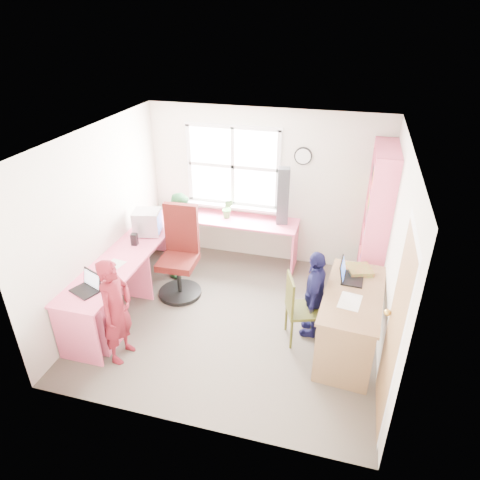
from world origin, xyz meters
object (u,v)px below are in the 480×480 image
(l_desk, at_px, (131,287))
(person_navy, at_px, (315,294))
(swivel_chair, at_px, (180,257))
(bookshelf, at_px, (375,227))
(laptop_right, at_px, (349,275))
(person_green, at_px, (183,234))
(wooden_chair, at_px, (298,306))
(person_red, at_px, (117,311))
(crt_monitor, at_px, (147,222))
(potted_plant, at_px, (228,209))
(cd_tower, at_px, (283,196))
(laptop_left, at_px, (88,286))
(right_desk, at_px, (352,308))

(l_desk, xyz_separation_m, person_navy, (2.31, 0.30, 0.12))
(swivel_chair, bearing_deg, bookshelf, 13.97)
(bookshelf, distance_m, laptop_right, 1.12)
(bookshelf, xyz_separation_m, person_green, (-2.71, -0.25, -0.36))
(swivel_chair, xyz_separation_m, wooden_chair, (1.74, -0.58, -0.07))
(swivel_chair, bearing_deg, wooden_chair, -21.24)
(person_navy, bearing_deg, person_red, -62.76)
(crt_monitor, distance_m, potted_plant, 1.25)
(bookshelf, height_order, swivel_chair, bookshelf)
(crt_monitor, xyz_separation_m, laptop_right, (2.83, -0.52, -0.08))
(crt_monitor, distance_m, cd_tower, 2.00)
(bookshelf, bearing_deg, crt_monitor, -169.88)
(wooden_chair, distance_m, person_green, 2.20)
(wooden_chair, relative_size, cd_tower, 1.04)
(bookshelf, height_order, crt_monitor, bookshelf)
(wooden_chair, xyz_separation_m, potted_plant, (-1.35, 1.60, 0.42))
(laptop_left, bearing_deg, wooden_chair, 38.66)
(person_green, relative_size, person_navy, 1.12)
(l_desk, distance_m, person_green, 1.26)
(cd_tower, bearing_deg, laptop_left, -138.51)
(l_desk, height_order, crt_monitor, crt_monitor)
(right_desk, bearing_deg, potted_plant, 145.15)
(swivel_chair, height_order, person_navy, swivel_chair)
(right_desk, height_order, crt_monitor, crt_monitor)
(person_green, bearing_deg, l_desk, 173.46)
(wooden_chair, height_order, potted_plant, potted_plant)
(wooden_chair, xyz_separation_m, person_navy, (0.17, 0.18, 0.09))
(cd_tower, height_order, potted_plant, cd_tower)
(right_desk, relative_size, laptop_right, 4.04)
(l_desk, bearing_deg, person_navy, 7.30)
(l_desk, relative_size, crt_monitor, 6.88)
(swivel_chair, distance_m, person_red, 1.42)
(l_desk, height_order, right_desk, right_desk)
(bookshelf, distance_m, laptop_left, 3.76)
(person_navy, bearing_deg, laptop_left, -69.82)
(crt_monitor, height_order, person_green, person_green)
(laptop_right, xyz_separation_m, person_navy, (-0.36, -0.10, -0.27))
(person_red, xyz_separation_m, person_green, (0.02, 1.93, -0.00))
(laptop_right, distance_m, person_red, 2.69)
(l_desk, bearing_deg, laptop_right, 8.49)
(l_desk, bearing_deg, person_green, 78.74)
(potted_plant, xyz_separation_m, person_green, (-0.55, -0.50, -0.26))
(l_desk, xyz_separation_m, crt_monitor, (-0.16, 0.91, 0.48))
(laptop_left, height_order, cd_tower, cd_tower)
(cd_tower, distance_m, person_red, 2.90)
(cd_tower, height_order, person_navy, cd_tower)
(laptop_left, bearing_deg, person_red, 2.93)
(l_desk, distance_m, right_desk, 2.76)
(swivel_chair, bearing_deg, crt_monitor, 156.10)
(bookshelf, relative_size, cd_tower, 2.42)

